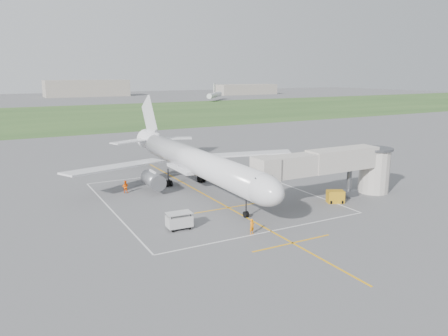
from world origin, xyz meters
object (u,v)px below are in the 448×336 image
airliner (194,161)px  ramp_worker_wing (125,187)px  jet_bridge (338,166)px  gpu_unit (335,197)px  baggage_cart (179,221)px  ramp_worker_nose (252,226)px

airliner → ramp_worker_wing: bearing=163.1°
jet_bridge → gpu_unit: bearing=-136.6°
jet_bridge → baggage_cart: jet_bridge is taller
airliner → jet_bridge: bearing=-42.2°
gpu_unit → airliner: bearing=156.7°
ramp_worker_wing → airliner: bearing=-168.7°
gpu_unit → baggage_cart: bearing=-156.7°
jet_bridge → airliner: bearing=137.8°
ramp_worker_wing → jet_bridge: bearing=174.2°
baggage_cart → ramp_worker_nose: 8.41m
jet_bridge → ramp_worker_nose: (-18.11, -6.22, -3.86)m
baggage_cart → ramp_worker_wing: bearing=96.5°
jet_bridge → ramp_worker_nose: size_ratio=13.20×
airliner → ramp_worker_wing: (-10.02, 3.04, -3.44)m
jet_bridge → baggage_cart: bearing=-177.9°
airliner → ramp_worker_nose: size_ratio=26.37×
baggage_cart → ramp_worker_nose: (6.52, -5.31, -0.13)m
jet_bridge → baggage_cart: 24.93m
jet_bridge → gpu_unit: size_ratio=8.76×
airliner → gpu_unit: (14.18, -15.71, -3.56)m
jet_bridge → ramp_worker_nose: jet_bridge is taller
gpu_unit → baggage_cart: size_ratio=0.91×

